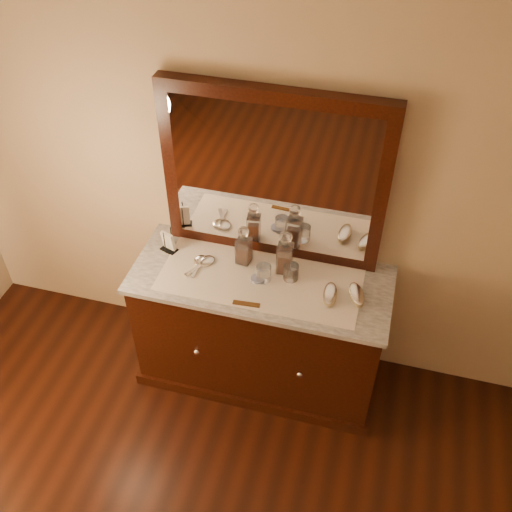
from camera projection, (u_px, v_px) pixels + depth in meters
The scene contains 18 objects.
dresser_cabinet at pixel (260, 330), 3.47m from camera, with size 1.40×0.55×0.82m, color black.
dresser_plinth at pixel (260, 367), 3.72m from camera, with size 1.46×0.59×0.08m, color black.
knob_left at pixel (197, 352), 3.30m from camera, with size 0.04×0.04×0.04m, color silver.
knob_right at pixel (300, 374), 3.18m from camera, with size 0.04×0.04×0.04m, color silver.
marble_top at pixel (261, 280), 3.18m from camera, with size 1.44×0.59×0.03m, color white.
mirror_frame at pixel (273, 178), 3.01m from camera, with size 1.20×0.08×1.00m, color black.
mirror_glass at pixel (272, 181), 2.99m from camera, with size 1.06×0.01×0.86m, color white.
lace_runner at pixel (260, 280), 3.16m from camera, with size 1.10×0.45×0.00m, color white.
pin_dish at pixel (258, 279), 3.15m from camera, with size 0.07×0.07×0.01m, color silver.
comb at pixel (246, 304), 3.02m from camera, with size 0.14×0.03×0.01m, color brown.
napkin_rack at pixel (168, 242), 3.30m from camera, with size 0.11×0.09×0.15m.
decanter_left at pixel (244, 249), 3.20m from camera, with size 0.08×0.08×0.25m.
decanter_right at pixel (285, 256), 3.14m from camera, with size 0.09×0.09×0.28m.
brush_near at pixel (330, 294), 3.04m from camera, with size 0.09×0.17×0.05m.
brush_far at pixel (356, 295), 3.04m from camera, with size 0.13×0.18×0.05m.
hand_mirror_outer at pixel (199, 262), 3.25m from camera, with size 0.08×0.19×0.02m.
hand_mirror_inner at pixel (204, 263), 3.24m from camera, with size 0.15×0.21×0.02m.
tumblers at pixel (277, 273), 3.13m from camera, with size 0.22×0.13×0.09m.
Camera 1 is at (0.56, -0.24, 3.08)m, focal length 40.56 mm.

